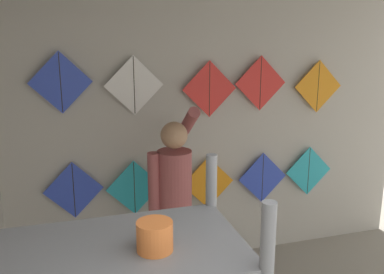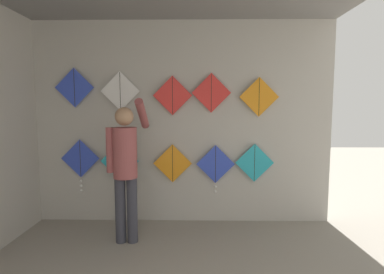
{
  "view_description": "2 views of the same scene",
  "coord_description": "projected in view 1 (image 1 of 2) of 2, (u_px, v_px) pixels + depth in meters",
  "views": [
    {
      "loc": [
        -1.26,
        0.3,
        2.32
      ],
      "look_at": [
        -0.19,
        3.86,
        1.39
      ],
      "focal_mm": 40.0,
      "sensor_mm": 36.0,
      "label": 1
    },
    {
      "loc": [
        0.39,
        0.0,
        1.63
      ],
      "look_at": [
        0.33,
        3.86,
        1.24
      ],
      "focal_mm": 28.0,
      "sensor_mm": 36.0,
      "label": 2
    }
  ],
  "objects": [
    {
      "name": "kite_1",
      "position": [
        134.0,
        188.0,
        4.04
      ],
      "size": [
        0.54,
        0.01,
        0.54
      ],
      "color": "#28B2C6"
    },
    {
      "name": "kite_5",
      "position": [
        61.0,
        82.0,
        3.63
      ],
      "size": [
        0.54,
        0.01,
        0.54
      ],
      "color": "blue"
    },
    {
      "name": "kite_2",
      "position": [
        208.0,
        183.0,
        4.26
      ],
      "size": [
        0.54,
        0.01,
        0.54
      ],
      "color": "orange"
    },
    {
      "name": "kite_4",
      "position": [
        309.0,
        171.0,
        4.58
      ],
      "size": [
        0.54,
        0.01,
        0.54
      ],
      "color": "#28B2C6"
    },
    {
      "name": "kite_0",
      "position": [
        74.0,
        194.0,
        3.89
      ],
      "size": [
        0.54,
        0.04,
        0.74
      ],
      "color": "blue"
    },
    {
      "name": "kite_7",
      "position": [
        209.0,
        89.0,
        4.03
      ],
      "size": [
        0.54,
        0.01,
        0.54
      ],
      "color": "red"
    },
    {
      "name": "kite_8",
      "position": [
        261.0,
        83.0,
        4.17
      ],
      "size": [
        0.54,
        0.01,
        0.54
      ],
      "color": "red"
    },
    {
      "name": "kite_3",
      "position": [
        262.0,
        180.0,
        4.43
      ],
      "size": [
        0.54,
        0.04,
        0.67
      ],
      "color": "blue"
    },
    {
      "name": "shopkeeper",
      "position": [
        174.0,
        199.0,
        3.51
      ],
      "size": [
        0.44,
        0.61,
        1.73
      ],
      "rotation": [
        0.0,
        0.0,
        0.04
      ],
      "color": "#383842",
      "rests_on": "ground"
    },
    {
      "name": "kite_6",
      "position": [
        134.0,
        85.0,
        3.82
      ],
      "size": [
        0.54,
        0.01,
        0.54
      ],
      "color": "white"
    },
    {
      "name": "kite_9",
      "position": [
        318.0,
        86.0,
        4.37
      ],
      "size": [
        0.54,
        0.01,
        0.54
      ],
      "color": "orange"
    },
    {
      "name": "back_panel",
      "position": [
        200.0,
        127.0,
        4.19
      ],
      "size": [
        4.51,
        0.06,
        2.8
      ],
      "primitive_type": "cube",
      "color": "#BCB7AD",
      "rests_on": "ground"
    }
  ]
}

